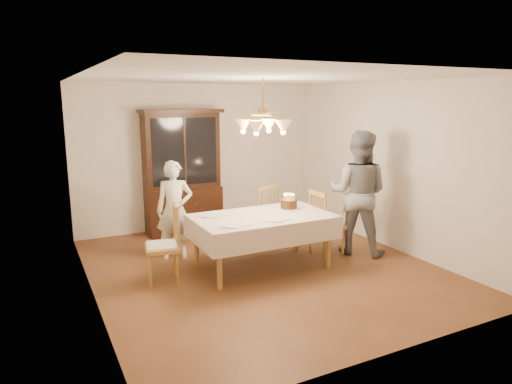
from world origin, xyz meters
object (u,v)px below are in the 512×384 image
dining_table (263,221)px  china_hutch (182,174)px  chair_far_side (260,218)px  elderly_woman (175,210)px  birthday_cake (289,204)px

dining_table → china_hutch: bearing=100.3°
dining_table → chair_far_side: (0.44, 0.93, -0.24)m
elderly_woman → birthday_cake: bearing=-12.0°
chair_far_side → birthday_cake: chair_far_side is taller
dining_table → elderly_woman: size_ratio=1.30×
birthday_cake → china_hutch: bearing=113.6°
dining_table → elderly_woman: 1.36m
china_hutch → chair_far_side: china_hutch is taller
china_hutch → elderly_woman: (-0.55, -1.29, -0.31)m
chair_far_side → dining_table: bearing=-115.2°
chair_far_side → birthday_cake: (0.07, -0.78, 0.38)m
china_hutch → birthday_cake: bearing=-66.4°
dining_table → china_hutch: (-0.41, 2.25, 0.36)m
chair_far_side → birthday_cake: size_ratio=3.33×
dining_table → china_hutch: 2.32m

